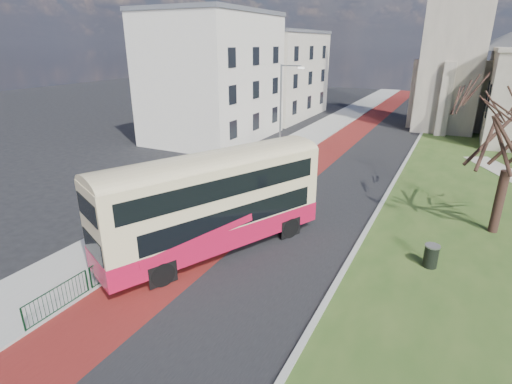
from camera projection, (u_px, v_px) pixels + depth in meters
The scene contains 13 objects.
ground at pixel (216, 254), 19.77m from camera, with size 160.00×160.00×0.00m, color black.
road_carriageway at pixel (350, 159), 35.81m from camera, with size 9.00×120.00×0.01m, color black.
bus_lane at pixel (321, 156), 36.96m from camera, with size 3.40×120.00×0.01m, color #591414.
pavement_west at pixel (283, 150), 38.56m from camera, with size 4.00×120.00×0.12m, color gray.
kerb_west at pixel (303, 153), 37.71m from camera, with size 0.25×120.00×0.13m, color #999993.
kerb_east at pixel (407, 160), 35.50m from camera, with size 0.25×80.00×0.13m, color #999993.
pedestrian_railing at pixel (210, 206), 24.17m from camera, with size 0.07×24.00×1.12m.
gothic_church at pixel (510, 9), 41.51m from camera, with size 16.38×18.00×40.00m.
street_block_near at pixel (213, 76), 41.80m from camera, with size 10.30×14.30×13.00m.
street_block_far at pixel (276, 74), 55.41m from camera, with size 10.30×16.30×11.50m.
streetlamp at pixel (282, 106), 35.02m from camera, with size 2.13×0.18×8.00m.
bus at pixel (214, 199), 19.20m from camera, with size 7.27×11.62×4.83m.
litter_bin at pixel (431, 256), 18.42m from camera, with size 0.90×0.90×1.10m.
Camera 1 is at (9.71, -14.62, 9.82)m, focal length 28.00 mm.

